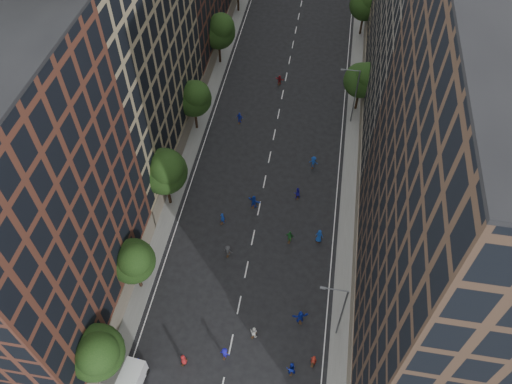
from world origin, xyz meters
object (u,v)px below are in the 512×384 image
streetlamp_far (354,94)px  skater_2 (291,368)px  streetlamp_near (340,310)px  cargo_van (130,384)px

streetlamp_far → skater_2: size_ratio=4.66×
streetlamp_near → skater_2: streetlamp_near is taller
cargo_van → skater_2: size_ratio=2.34×
streetlamp_near → cargo_van: streetlamp_near is taller
streetlamp_far → skater_2: 38.24m
streetlamp_near → streetlamp_far: size_ratio=1.00×
streetlamp_near → skater_2: size_ratio=4.66×
streetlamp_near → skater_2: (-3.98, -4.81, -4.20)m
cargo_van → skater_2: cargo_van is taller
streetlamp_near → cargo_van: 21.36m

